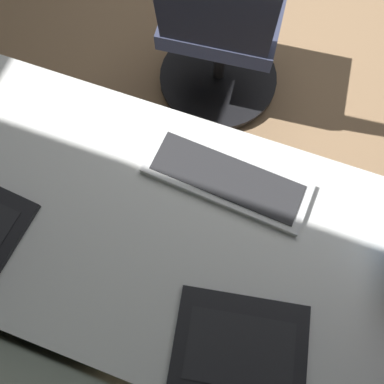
{
  "coord_description": "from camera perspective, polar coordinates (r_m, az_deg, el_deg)",
  "views": [
    {
      "loc": [
        -0.08,
        1.88,
        1.69
      ],
      "look_at": [
        0.01,
        1.63,
        0.95
      ],
      "focal_mm": 38.16,
      "sensor_mm": 36.0,
      "label": 1
    }
  ],
  "objects": [
    {
      "name": "office_chair",
      "position": [
        1.67,
        3.99,
        22.03
      ],
      "size": [
        0.56,
        0.57,
        0.97
      ],
      "color": "#383D56",
      "rests_on": "ground"
    },
    {
      "name": "drawer_pedestal",
      "position": [
        1.4,
        -11.37,
        -7.66
      ],
      "size": [
        0.4,
        0.51,
        0.69
      ],
      "color": "white",
      "rests_on": "ground"
    },
    {
      "name": "desk",
      "position": [
        1.05,
        -0.94,
        -7.65
      ],
      "size": [
        2.33,
        0.66,
        0.73
      ],
      "color": "white",
      "rests_on": "ground"
    },
    {
      "name": "laptop_leftmost",
      "position": [
        0.92,
        6.57,
        -24.67
      ],
      "size": [
        0.34,
        0.33,
        0.23
      ],
      "color": "black",
      "rests_on": "desk"
    },
    {
      "name": "keyboard_main",
      "position": [
        1.03,
        4.89,
        1.88
      ],
      "size": [
        0.43,
        0.17,
        0.02
      ],
      "color": "silver",
      "rests_on": "desk"
    }
  ]
}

